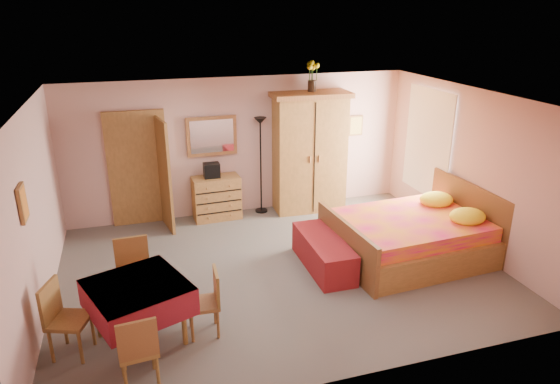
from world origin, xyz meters
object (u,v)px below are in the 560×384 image
object	(u,v)px
chest_of_drawers	(217,198)
floor_lamp	(261,166)
chair_east	(203,303)
dining_table	(140,313)
wall_mirror	(212,136)
bench	(323,253)
bed	(410,225)
chair_west	(69,320)
chair_north	(135,277)
stereo	(212,170)
sunflower_vase	(312,76)
chair_south	(138,348)
wardrobe	(309,152)

from	to	relation	value
chest_of_drawers	floor_lamp	world-z (taller)	floor_lamp
chest_of_drawers	chair_east	distance (m)	3.56
floor_lamp	dining_table	world-z (taller)	floor_lamp
floor_lamp	chair_east	xyz separation A→B (m)	(-1.68, -3.55, -0.51)
wall_mirror	bench	xyz separation A→B (m)	(1.21, -2.58, -1.31)
bench	dining_table	world-z (taller)	dining_table
bed	bench	distance (m)	1.46
chest_of_drawers	wall_mirror	distance (m)	1.16
dining_table	chair_west	xyz separation A→B (m)	(-0.77, -0.02, 0.07)
chair_north	chair_east	bearing A→B (deg)	131.95
floor_lamp	chair_west	size ratio (longest dim) A/B	2.03
chair_west	stereo	bearing A→B (deg)	167.42
bench	chair_north	xyz separation A→B (m)	(-2.78, -0.32, 0.24)
dining_table	chair_west	bearing A→B (deg)	-178.36
sunflower_vase	chair_east	size ratio (longest dim) A/B	0.67
wall_mirror	dining_table	size ratio (longest dim) A/B	0.88
floor_lamp	chair_south	bearing A→B (deg)	-120.37
stereo	sunflower_vase	distance (m)	2.53
floor_lamp	chair_west	bearing A→B (deg)	-132.36
chest_of_drawers	bench	world-z (taller)	chest_of_drawers
chair_south	chair_north	size ratio (longest dim) A/B	0.92
chair_south	chair_north	xyz separation A→B (m)	(0.02, 1.45, 0.04)
chair_north	bed	bearing A→B (deg)	-179.05
chair_west	chair_south	bearing A→B (deg)	65.41
chair_south	chair_west	xyz separation A→B (m)	(-0.72, 0.72, 0.02)
floor_lamp	sunflower_vase	bearing A→B (deg)	-3.05
wall_mirror	wardrobe	bearing A→B (deg)	-8.96
stereo	chair_north	world-z (taller)	stereo
floor_lamp	chair_west	distance (m)	4.76
sunflower_vase	chair_south	xyz separation A→B (m)	(-3.46, -4.17, -2.14)
stereo	chair_north	bearing A→B (deg)	-119.02
floor_lamp	chair_south	size ratio (longest dim) A/B	2.12
chest_of_drawers	chair_north	distance (m)	3.11
wardrobe	sunflower_vase	bearing A→B (deg)	50.75
wardrobe	chair_south	bearing A→B (deg)	-127.47
wall_mirror	dining_table	distance (m)	4.10
stereo	wall_mirror	bearing A→B (deg)	71.36
chest_of_drawers	stereo	xyz separation A→B (m)	(-0.07, 0.01, 0.55)
stereo	bench	xyz separation A→B (m)	(1.28, -2.38, -0.72)
wardrobe	dining_table	world-z (taller)	wardrobe
wardrobe	chair_south	size ratio (longest dim) A/B	2.62
chair_north	chair_west	world-z (taller)	chair_north
chair_north	floor_lamp	bearing A→B (deg)	-134.11
wall_mirror	stereo	world-z (taller)	wall_mirror
stereo	wardrobe	bearing A→B (deg)	-1.40
bench	chair_south	size ratio (longest dim) A/B	1.65
stereo	chair_north	size ratio (longest dim) A/B	0.30
wall_mirror	stereo	xyz separation A→B (m)	(-0.07, -0.20, -0.59)
floor_lamp	chair_west	world-z (taller)	floor_lamp
chest_of_drawers	chair_west	world-z (taller)	chair_west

